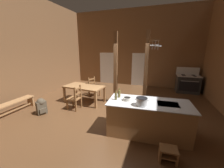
# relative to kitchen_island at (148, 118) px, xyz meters

# --- Properties ---
(ground_plane) EXTENTS (8.56, 9.49, 0.10)m
(ground_plane) POSITION_rel_kitchen_island_xyz_m (-1.38, 0.72, -0.51)
(ground_plane) COLOR brown
(wall_back) EXTENTS (8.56, 0.14, 4.62)m
(wall_back) POSITION_rel_kitchen_island_xyz_m (-1.38, 5.13, 1.85)
(wall_back) COLOR brown
(wall_back) RESTS_ON ground_plane
(wall_left) EXTENTS (0.14, 9.49, 4.62)m
(wall_left) POSITION_rel_kitchen_island_xyz_m (-5.32, 0.72, 1.85)
(wall_left) COLOR brown
(wall_left) RESTS_ON ground_plane
(glazed_door_back_left) EXTENTS (1.00, 0.01, 2.05)m
(glazed_door_back_left) POSITION_rel_kitchen_island_xyz_m (-3.12, 5.06, 0.56)
(glazed_door_back_left) COLOR white
(glazed_door_back_left) RESTS_ON ground_plane
(glazed_panel_back_right) EXTENTS (0.84, 0.01, 2.05)m
(glazed_panel_back_right) POSITION_rel_kitchen_island_xyz_m (-0.99, 5.06, 0.56)
(glazed_panel_back_right) COLOR white
(glazed_panel_back_right) RESTS_ON ground_plane
(kitchen_island) EXTENTS (2.22, 1.11, 0.93)m
(kitchen_island) POSITION_rel_kitchen_island_xyz_m (0.00, 0.00, 0.00)
(kitchen_island) COLOR #9E7044
(kitchen_island) RESTS_ON ground_plane
(stove_range) EXTENTS (1.15, 0.84, 1.32)m
(stove_range) POSITION_rel_kitchen_island_xyz_m (1.76, 4.49, 0.02)
(stove_range) COLOR #272727
(stove_range) RESTS_ON ground_plane
(support_post_with_pot_rack) EXTENTS (0.58, 0.24, 2.97)m
(support_post_with_pot_rack) POSITION_rel_kitchen_island_xyz_m (-0.25, 1.94, 1.14)
(support_post_with_pot_rack) COLOR brown
(support_post_with_pot_rack) RESTS_ON ground_plane
(support_post_center) EXTENTS (0.14, 0.14, 2.97)m
(support_post_center) POSITION_rel_kitchen_island_xyz_m (-1.51, 1.87, 1.02)
(support_post_center) COLOR brown
(support_post_center) RESTS_ON ground_plane
(step_stool) EXTENTS (0.37, 0.30, 0.30)m
(step_stool) POSITION_rel_kitchen_island_xyz_m (0.50, -0.84, -0.29)
(step_stool) COLOR brown
(step_stool) RESTS_ON ground_plane
(dining_table) EXTENTS (1.77, 1.04, 0.74)m
(dining_table) POSITION_rel_kitchen_island_xyz_m (-2.82, 1.47, 0.19)
(dining_table) COLOR #9E7044
(dining_table) RESTS_ON ground_plane
(ladderback_chair_near_window) EXTENTS (0.56, 0.56, 0.95)m
(ladderback_chair_near_window) POSITION_rel_kitchen_island_xyz_m (-2.80, 2.33, -0.01)
(ladderback_chair_near_window) COLOR brown
(ladderback_chair_near_window) RESTS_ON ground_plane
(ladderback_chair_by_post) EXTENTS (0.44, 0.44, 0.95)m
(ladderback_chair_by_post) POSITION_rel_kitchen_island_xyz_m (-2.78, 0.70, -0.01)
(ladderback_chair_by_post) COLOR brown
(ladderback_chair_by_post) RESTS_ON ground_plane
(bench_along_left_wall) EXTENTS (0.37, 1.46, 0.44)m
(bench_along_left_wall) POSITION_rel_kitchen_island_xyz_m (-4.74, -0.30, -0.16)
(bench_along_left_wall) COLOR #9E7044
(bench_along_left_wall) RESTS_ON ground_plane
(backpack) EXTENTS (0.38, 0.38, 0.60)m
(backpack) POSITION_rel_kitchen_island_xyz_m (-3.71, -0.05, -0.15)
(backpack) COLOR #4C4233
(backpack) RESTS_ON ground_plane
(stockpot_on_counter) EXTENTS (0.35, 0.28, 0.20)m
(stockpot_on_counter) POSITION_rel_kitchen_island_xyz_m (-0.16, -0.28, 0.57)
(stockpot_on_counter) COLOR silver
(stockpot_on_counter) RESTS_ON kitchen_island
(mixing_bowl_on_counter) EXTENTS (0.23, 0.23, 0.08)m
(mixing_bowl_on_counter) POSITION_rel_kitchen_island_xyz_m (-0.58, -0.05, 0.51)
(mixing_bowl_on_counter) COLOR silver
(mixing_bowl_on_counter) RESTS_ON kitchen_island
(bottle_tall_on_counter) EXTENTS (0.08, 0.08, 0.28)m
(bottle_tall_on_counter) POSITION_rel_kitchen_island_xyz_m (-0.85, 0.11, 0.58)
(bottle_tall_on_counter) COLOR brown
(bottle_tall_on_counter) RESTS_ON kitchen_island
(bottle_short_on_counter) EXTENTS (0.07, 0.07, 0.27)m
(bottle_short_on_counter) POSITION_rel_kitchen_island_xyz_m (-0.88, -0.11, 0.57)
(bottle_short_on_counter) COLOR brown
(bottle_short_on_counter) RESTS_ON kitchen_island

